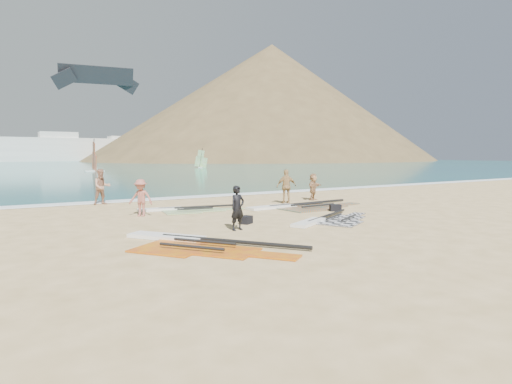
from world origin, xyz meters
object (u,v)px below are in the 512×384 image
gear_bag_near (246,220)px  person_wetsuit (238,208)px  gear_bag_far (335,208)px  beachgoer_left (102,187)px  beachgoer_right (313,187)px  rig_orange (299,207)px  beachgoer_mid (141,198)px  rig_green (183,210)px  rig_grey (329,220)px  rig_red (191,243)px  beachgoer_back (286,186)px

gear_bag_near → person_wetsuit: 1.54m
gear_bag_far → beachgoer_left: beachgoer_left is taller
person_wetsuit → beachgoer_right: size_ratio=1.02×
rig_orange → beachgoer_mid: bearing=166.9°
gear_bag_near → beachgoer_right: size_ratio=0.31×
beachgoer_right → rig_green: bearing=156.0°
rig_grey → rig_red: size_ratio=0.88×
gear_bag_near → beachgoer_mid: (-2.82, 4.04, 0.64)m
gear_bag_near → person_wetsuit: bearing=-132.7°
rig_orange → beachgoer_right: size_ratio=4.12×
gear_bag_far → rig_grey: bearing=-136.8°
rig_red → gear_bag_far: 9.27m
rig_green → beachgoer_right: beachgoer_right is taller
person_wetsuit → beachgoer_back: (6.10, 5.57, 0.14)m
rig_orange → beachgoer_left: size_ratio=3.38×
gear_bag_far → gear_bag_near: bearing=-170.2°
rig_red → person_wetsuit: 2.83m
rig_red → beachgoer_left: (0.00, 11.76, 0.88)m
beachgoer_mid → beachgoer_left: bearing=135.8°
beachgoer_mid → rig_green: bearing=58.3°
rig_red → beachgoer_back: size_ratio=3.06×
gear_bag_near → gear_bag_far: 5.42m
rig_grey → beachgoer_mid: 7.91m
person_wetsuit → gear_bag_near: bearing=36.7°
rig_grey → beachgoer_left: (-6.30, 10.59, 0.88)m
rig_grey → beachgoer_back: 6.25m
rig_red → rig_green: bearing=123.2°
rig_green → beachgoer_right: 8.22m
person_wetsuit → beachgoer_back: bearing=31.8°
rig_red → beachgoer_left: 11.80m
rig_green → beachgoer_right: (8.17, 0.49, 0.72)m
gear_bag_far → beachgoer_left: 12.06m
gear_bag_near → person_wetsuit: person_wetsuit is taller
gear_bag_near → beachgoer_mid: size_ratio=0.30×
rig_orange → beachgoer_back: bearing=70.2°
rig_orange → person_wetsuit: (-5.62, -3.87, 0.73)m
rig_orange → beachgoer_left: (-7.96, 6.48, 0.88)m
gear_bag_far → beachgoer_back: (-0.19, 3.61, 0.77)m
rig_red → beachgoer_left: beachgoer_left is taller
beachgoer_right → rig_grey: bearing=-152.3°
gear_bag_far → beachgoer_back: size_ratio=0.27×
rig_green → beachgoer_left: (-2.64, 4.59, 0.88)m
rig_red → beachgoer_right: size_ratio=3.67×
rig_grey → beachgoer_right: (4.52, 6.48, 0.72)m
rig_orange → beachgoer_left: 10.30m
beachgoer_left → beachgoer_right: bearing=-25.0°
rig_green → beachgoer_right: size_ratio=3.23×
rig_orange → rig_red: size_ratio=1.12×
rig_green → person_wetsuit: person_wetsuit is taller
gear_bag_near → beachgoer_left: bearing=109.4°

